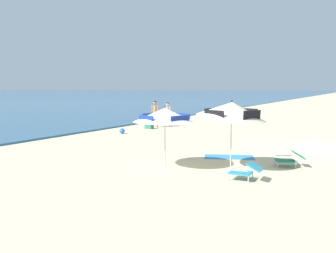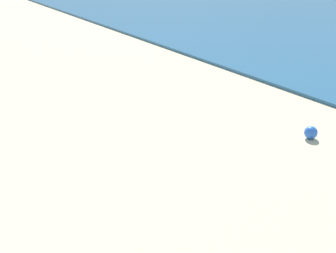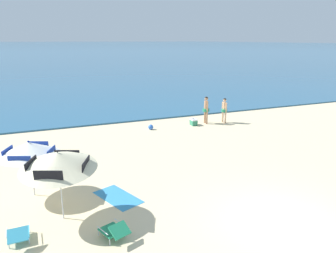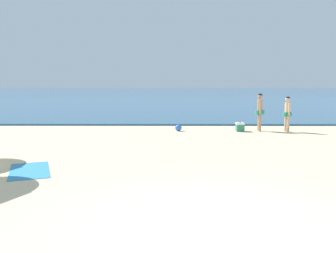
{
  "view_description": "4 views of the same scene",
  "coord_description": "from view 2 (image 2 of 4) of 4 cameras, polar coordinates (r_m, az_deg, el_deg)",
  "views": [
    {
      "loc": [
        -16.74,
        -0.85,
        2.55
      ],
      "look_at": [
        -1.49,
        7.36,
        0.7
      ],
      "focal_mm": 38.39,
      "sensor_mm": 36.0,
      "label": 1
    },
    {
      "loc": [
        6.83,
        2.15,
        4.74
      ],
      "look_at": [
        -1.28,
        7.67,
        0.72
      ],
      "focal_mm": 54.62,
      "sensor_mm": 36.0,
      "label": 2
    },
    {
      "loc": [
        -6.19,
        -6.33,
        5.22
      ],
      "look_at": [
        -0.89,
        6.7,
        1.34
      ],
      "focal_mm": 33.82,
      "sensor_mm": 36.0,
      "label": 3
    },
    {
      "loc": [
        -0.66,
        -4.72,
        2.03
      ],
      "look_at": [
        -0.73,
        6.04,
        0.78
      ],
      "focal_mm": 36.45,
      "sensor_mm": 36.0,
      "label": 4
    }
  ],
  "objects": [
    {
      "name": "beach_ball",
      "position": [
        12.21,
        15.65,
        -0.66
      ],
      "size": [
        0.31,
        0.31,
        0.31
      ],
      "primitive_type": "sphere",
      "color": "blue",
      "rests_on": "ground"
    }
  ]
}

